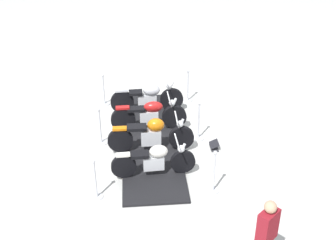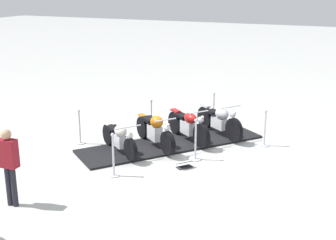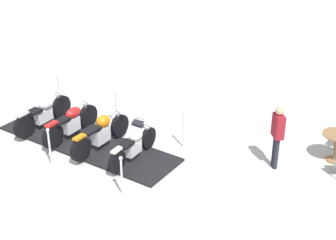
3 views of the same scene
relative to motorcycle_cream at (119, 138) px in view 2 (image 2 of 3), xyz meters
The scene contains 14 objects.
ground_plane 1.71m from the motorcycle_cream, 126.78° to the right, with size 80.00×80.00×0.00m, color silver.
display_platform 1.71m from the motorcycle_cream, 126.78° to the right, with size 5.49×1.53×0.06m, color black.
motorcycle_cream is the anchor object (origin of this frame).
motorcycle_copper 1.10m from the motorcycle_cream, 127.47° to the right, with size 1.86×1.51×0.97m.
motorcycle_maroon 2.19m from the motorcycle_cream, 127.70° to the right, with size 1.81×1.39×1.01m.
motorcycle_chrome 3.29m from the motorcycle_cream, 128.06° to the right, with size 1.87×1.40×1.03m.
stanchion_left_mid 2.15m from the motorcycle_cream, 88.07° to the right, with size 0.34×0.34×1.08m.
stanchion_left_front 1.54m from the motorcycle_cream, 11.40° to the right, with size 0.28×0.28×1.05m.
stanchion_right_mid 2.10m from the motorcycle_cream, 166.49° to the right, with size 0.33×0.33×1.15m.
stanchion_right_rear 4.19m from the motorcycle_cream, 146.20° to the right, with size 0.30×0.30×1.09m.
stanchion_left_rear 4.21m from the motorcycle_cream, 108.93° to the right, with size 0.32×0.32×1.04m.
stanchion_right_front 1.48m from the motorcycle_cream, 114.10° to the left, with size 0.29×0.29×1.11m.
info_placard 2.04m from the motorcycle_cream, behind, with size 0.41×0.44×0.19m.
bystander_person 3.66m from the motorcycle_cream, 80.90° to the left, with size 0.41×0.24×1.71m.
Camera 2 is at (-5.13, 11.73, 4.60)m, focal length 49.61 mm.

